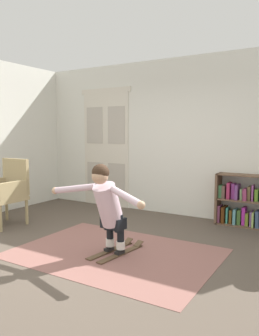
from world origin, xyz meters
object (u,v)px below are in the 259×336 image
object	(u,v)px
wicker_chair	(7,190)
person_skier	(107,203)
bookshelf	(259,205)
skis_pair	(117,251)

from	to	relation	value
wicker_chair	person_skier	world-z (taller)	person_skier
bookshelf	wicker_chair	distance (m)	4.14
bookshelf	skis_pair	xyz separation A→B (m)	(-1.35, -2.12, -0.35)
bookshelf	wicker_chair	xyz separation A→B (m)	(-3.65, -1.95, 0.21)
skis_pair	person_skier	world-z (taller)	person_skier
skis_pair	person_skier	bearing A→B (deg)	-97.58
bookshelf	wicker_chair	world-z (taller)	wicker_chair
bookshelf	skis_pair	size ratio (longest dim) A/B	1.62
bookshelf	wicker_chair	bearing A→B (deg)	-151.89
bookshelf	skis_pair	distance (m)	2.53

